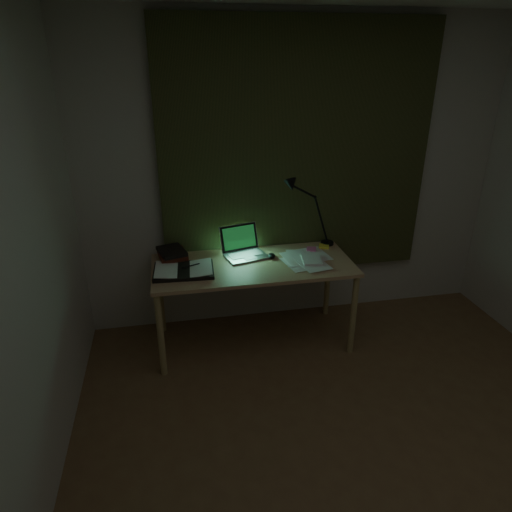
{
  "coord_description": "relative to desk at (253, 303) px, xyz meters",
  "views": [
    {
      "loc": [
        -1.03,
        -1.55,
        2.18
      ],
      "look_at": [
        -0.44,
        1.46,
        0.82
      ],
      "focal_mm": 32.0,
      "sensor_mm": 36.0,
      "label": 1
    }
  ],
  "objects": [
    {
      "name": "mouse",
      "position": [
        0.17,
        0.08,
        0.37
      ],
      "size": [
        0.07,
        0.1,
        0.03
      ],
      "primitive_type": "ellipsoid",
      "rotation": [
        0.0,
        0.0,
        -0.13
      ],
      "color": "black",
      "rests_on": "desk"
    },
    {
      "name": "open_textbook",
      "position": [
        -0.53,
        -0.05,
        0.37
      ],
      "size": [
        0.45,
        0.34,
        0.04
      ],
      "primitive_type": null,
      "rotation": [
        0.0,
        0.0,
        -0.06
      ],
      "color": "white",
      "rests_on": "desk"
    },
    {
      "name": "sticky_pink",
      "position": [
        0.52,
        0.17,
        0.36
      ],
      "size": [
        0.1,
        0.1,
        0.02
      ],
      "primitive_type": "cube",
      "rotation": [
        0.0,
        0.0,
        -0.35
      ],
      "color": "pink",
      "rests_on": "desk"
    },
    {
      "name": "desk",
      "position": [
        0.0,
        0.0,
        0.0
      ],
      "size": [
        1.54,
        0.67,
        0.7
      ],
      "primitive_type": null,
      "color": "tan",
      "rests_on": "floor"
    },
    {
      "name": "curtain",
      "position": [
        0.44,
        0.38,
        1.1
      ],
      "size": [
        2.2,
        0.06,
        2.0
      ],
      "primitive_type": "cube",
      "color": "#30371B",
      "rests_on": "wall_back"
    },
    {
      "name": "wall_back",
      "position": [
        0.44,
        0.42,
        0.9
      ],
      "size": [
        3.5,
        0.0,
        2.5
      ],
      "primitive_type": "cube",
      "color": "beige",
      "rests_on": "ground"
    },
    {
      "name": "floor",
      "position": [
        0.44,
        -1.58,
        -0.35
      ],
      "size": [
        3.5,
        4.0,
        0.0
      ],
      "primitive_type": "cube",
      "color": "brown",
      "rests_on": "ground"
    },
    {
      "name": "loose_papers",
      "position": [
        0.41,
        -0.02,
        0.36
      ],
      "size": [
        0.35,
        0.37,
        0.02
      ],
      "primitive_type": null,
      "rotation": [
        0.0,
        0.0,
        0.1
      ],
      "color": "white",
      "rests_on": "desk"
    },
    {
      "name": "book_stack",
      "position": [
        -0.6,
        0.19,
        0.4
      ],
      "size": [
        0.25,
        0.28,
        0.1
      ],
      "primitive_type": null,
      "rotation": [
        0.0,
        0.0,
        0.22
      ],
      "color": "white",
      "rests_on": "desk"
    },
    {
      "name": "laptop",
      "position": [
        -0.03,
        0.13,
        0.47
      ],
      "size": [
        0.4,
        0.43,
        0.23
      ],
      "primitive_type": null,
      "rotation": [
        0.0,
        0.0,
        0.25
      ],
      "color": "#BABABF",
      "rests_on": "desk"
    },
    {
      "name": "sticky_yellow",
      "position": [
        0.64,
        0.21,
        0.36
      ],
      "size": [
        0.1,
        0.1,
        0.02
      ],
      "primitive_type": "cube",
      "rotation": [
        0.0,
        0.0,
        -0.34
      ],
      "color": "yellow",
      "rests_on": "desk"
    },
    {
      "name": "desk_lamp",
      "position": [
        0.69,
        0.27,
        0.65
      ],
      "size": [
        0.46,
        0.39,
        0.59
      ],
      "primitive_type": null,
      "rotation": [
        0.0,
        0.0,
        -0.23
      ],
      "color": "black",
      "rests_on": "desk"
    }
  ]
}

